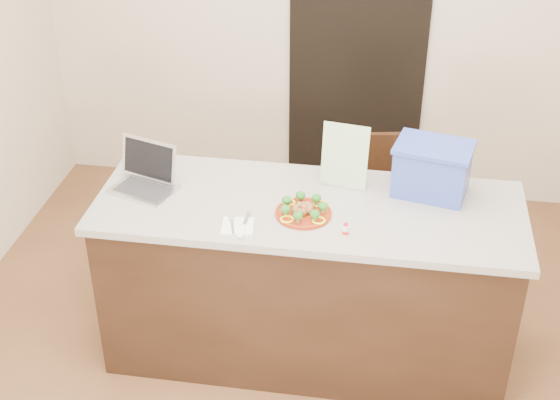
% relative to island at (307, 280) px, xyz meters
% --- Properties ---
extents(ground, '(4.00, 4.00, 0.00)m').
position_rel_island_xyz_m(ground, '(0.00, -0.25, -0.46)').
color(ground, brown).
rests_on(ground, ground).
extents(room_shell, '(4.00, 4.00, 4.00)m').
position_rel_island_xyz_m(room_shell, '(0.00, -0.25, 1.16)').
color(room_shell, white).
rests_on(room_shell, ground).
extents(doorway, '(0.90, 0.02, 2.00)m').
position_rel_island_xyz_m(doorway, '(0.10, 1.73, 0.54)').
color(doorway, black).
rests_on(doorway, ground).
extents(island, '(2.06, 0.76, 0.92)m').
position_rel_island_xyz_m(island, '(0.00, 0.00, 0.00)').
color(island, black).
rests_on(island, ground).
extents(plate, '(0.27, 0.27, 0.02)m').
position_rel_island_xyz_m(plate, '(-0.01, -0.10, 0.47)').
color(plate, maroon).
rests_on(plate, island).
extents(meatballs, '(0.11, 0.11, 0.04)m').
position_rel_island_xyz_m(meatballs, '(-0.02, -0.09, 0.49)').
color(meatballs, brown).
rests_on(meatballs, plate).
extents(broccoli, '(0.22, 0.22, 0.04)m').
position_rel_island_xyz_m(broccoli, '(-0.01, -0.10, 0.51)').
color(broccoli, '#185416').
rests_on(broccoli, plate).
extents(pepper_rings, '(0.22, 0.22, 0.01)m').
position_rel_island_xyz_m(pepper_rings, '(-0.01, -0.10, 0.48)').
color(pepper_rings, '#F5FF1A').
rests_on(pepper_rings, plate).
extents(napkin, '(0.16, 0.16, 0.01)m').
position_rel_island_xyz_m(napkin, '(-0.30, -0.24, 0.46)').
color(napkin, white).
rests_on(napkin, island).
extents(fork, '(0.04, 0.15, 0.00)m').
position_rel_island_xyz_m(fork, '(-0.32, -0.23, 0.47)').
color(fork, silver).
rests_on(fork, napkin).
extents(knife, '(0.02, 0.22, 0.01)m').
position_rel_island_xyz_m(knife, '(-0.27, -0.26, 0.47)').
color(knife, white).
rests_on(knife, napkin).
extents(yogurt_bottle, '(0.03, 0.03, 0.06)m').
position_rel_island_xyz_m(yogurt_bottle, '(0.20, -0.24, 0.48)').
color(yogurt_bottle, beige).
rests_on(yogurt_bottle, island).
extents(laptop, '(0.36, 0.33, 0.22)m').
position_rel_island_xyz_m(laptop, '(-0.82, 0.05, 0.52)').
color(laptop, silver).
rests_on(laptop, island).
extents(leaflet, '(0.23, 0.08, 0.33)m').
position_rel_island_xyz_m(leaflet, '(0.15, 0.21, 0.62)').
color(leaflet, white).
rests_on(leaflet, island).
extents(blue_box, '(0.41, 0.33, 0.26)m').
position_rel_island_xyz_m(blue_box, '(0.57, 0.20, 0.59)').
color(blue_box, '#2D43A4').
rests_on(blue_box, island).
extents(chair, '(0.44, 0.44, 0.85)m').
position_rel_island_xyz_m(chair, '(0.26, 0.85, 0.02)').
color(chair, '#351C0F').
rests_on(chair, ground).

